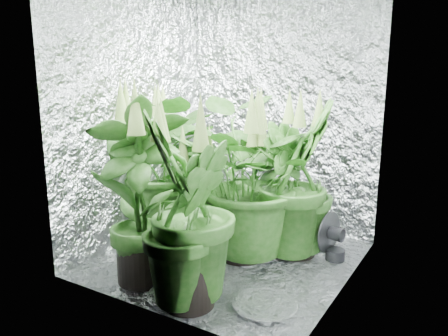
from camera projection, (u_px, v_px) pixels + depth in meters
ground at (228, 258)px, 3.02m from camera, size 1.60×1.60×0.00m
walls at (229, 114)px, 2.81m from camera, size 1.62×1.62×2.00m
plant_a at (169, 164)px, 3.37m from camera, size 1.00×1.00×1.18m
plant_b at (255, 180)px, 3.36m from camera, size 0.61×0.61×0.98m
plant_c at (297, 180)px, 2.98m from camera, size 0.66×0.66×1.16m
plant_d at (199, 199)px, 2.96m from camera, size 0.66×0.66×0.93m
plant_e at (242, 180)px, 2.93m from camera, size 1.11×1.11×1.17m
plant_f at (140, 192)px, 2.59m from camera, size 0.82×0.82×1.23m
plant_g at (187, 212)px, 2.31m from camera, size 0.66×0.66×1.15m
circulation_fan at (332, 239)px, 2.99m from camera, size 0.16×0.29×0.33m
plant_label at (194, 259)px, 2.30m from camera, size 0.05×0.05×0.08m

